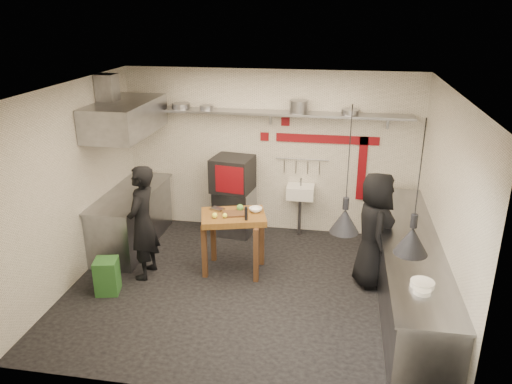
% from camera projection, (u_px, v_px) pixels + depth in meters
% --- Properties ---
extents(floor, '(5.00, 5.00, 0.00)m').
position_uv_depth(floor, '(248.00, 288.00, 7.08)').
color(floor, black).
rests_on(floor, ground).
extents(ceiling, '(5.00, 5.00, 0.00)m').
position_uv_depth(ceiling, '(247.00, 89.00, 6.10)').
color(ceiling, beige).
rests_on(ceiling, floor).
extents(wall_back, '(5.00, 0.04, 2.80)m').
position_uv_depth(wall_back, '(270.00, 152.00, 8.53)').
color(wall_back, white).
rests_on(wall_back, floor).
extents(wall_front, '(5.00, 0.04, 2.80)m').
position_uv_depth(wall_front, '(206.00, 275.00, 4.65)').
color(wall_front, white).
rests_on(wall_front, floor).
extents(wall_left, '(0.04, 4.20, 2.80)m').
position_uv_depth(wall_left, '(73.00, 185.00, 6.99)').
color(wall_left, white).
rests_on(wall_left, floor).
extents(wall_right, '(0.04, 4.20, 2.80)m').
position_uv_depth(wall_right, '(445.00, 208.00, 6.19)').
color(wall_right, white).
rests_on(wall_right, floor).
extents(red_band_horiz, '(1.70, 0.02, 0.14)m').
position_uv_depth(red_band_horiz, '(327.00, 139.00, 8.26)').
color(red_band_horiz, maroon).
rests_on(red_band_horiz, wall_back).
extents(red_band_vert, '(0.14, 0.02, 1.10)m').
position_uv_depth(red_band_vert, '(362.00, 169.00, 8.33)').
color(red_band_vert, maroon).
rests_on(red_band_vert, wall_back).
extents(red_tile_a, '(0.14, 0.02, 0.14)m').
position_uv_depth(red_tile_a, '(285.00, 122.00, 8.27)').
color(red_tile_a, maroon).
rests_on(red_tile_a, wall_back).
extents(red_tile_b, '(0.14, 0.02, 0.14)m').
position_uv_depth(red_tile_b, '(265.00, 137.00, 8.43)').
color(red_tile_b, maroon).
rests_on(red_tile_b, wall_back).
extents(back_shelf, '(4.60, 0.34, 0.04)m').
position_uv_depth(back_shelf, '(269.00, 113.00, 8.11)').
color(back_shelf, slate).
rests_on(back_shelf, wall_back).
extents(shelf_bracket_left, '(0.04, 0.06, 0.24)m').
position_uv_depth(shelf_bracket_left, '(161.00, 113.00, 8.58)').
color(shelf_bracket_left, slate).
rests_on(shelf_bracket_left, wall_back).
extents(shelf_bracket_mid, '(0.04, 0.06, 0.24)m').
position_uv_depth(shelf_bracket_mid, '(271.00, 117.00, 8.28)').
color(shelf_bracket_mid, slate).
rests_on(shelf_bracket_mid, wall_back).
extents(shelf_bracket_right, '(0.04, 0.06, 0.24)m').
position_uv_depth(shelf_bracket_right, '(388.00, 121.00, 7.98)').
color(shelf_bracket_right, slate).
rests_on(shelf_bracket_right, wall_back).
extents(pan_far_left, '(0.38, 0.38, 0.09)m').
position_uv_depth(pan_far_left, '(181.00, 106.00, 8.32)').
color(pan_far_left, slate).
rests_on(pan_far_left, back_shelf).
extents(pan_mid_left, '(0.28, 0.28, 0.07)m').
position_uv_depth(pan_mid_left, '(207.00, 107.00, 8.25)').
color(pan_mid_left, slate).
rests_on(pan_mid_left, back_shelf).
extents(stock_pot, '(0.39, 0.39, 0.20)m').
position_uv_depth(stock_pot, '(299.00, 106.00, 7.99)').
color(stock_pot, slate).
rests_on(stock_pot, back_shelf).
extents(pan_right, '(0.31, 0.31, 0.08)m').
position_uv_depth(pan_right, '(350.00, 112.00, 7.88)').
color(pan_right, slate).
rests_on(pan_right, back_shelf).
extents(oven_stand, '(0.70, 0.65, 0.80)m').
position_uv_depth(oven_stand, '(235.00, 211.00, 8.66)').
color(oven_stand, slate).
rests_on(oven_stand, floor).
extents(combi_oven, '(0.73, 0.69, 0.58)m').
position_uv_depth(combi_oven, '(233.00, 174.00, 8.42)').
color(combi_oven, black).
rests_on(combi_oven, oven_stand).
extents(oven_door, '(0.49, 0.10, 0.46)m').
position_uv_depth(oven_door, '(230.00, 180.00, 8.14)').
color(oven_door, maroon).
rests_on(oven_door, combi_oven).
extents(oven_glass, '(0.36, 0.07, 0.34)m').
position_uv_depth(oven_glass, '(230.00, 180.00, 8.15)').
color(oven_glass, black).
rests_on(oven_glass, oven_door).
extents(hand_sink, '(0.46, 0.34, 0.22)m').
position_uv_depth(hand_sink, '(300.00, 192.00, 8.49)').
color(hand_sink, white).
rests_on(hand_sink, wall_back).
extents(sink_tap, '(0.03, 0.03, 0.14)m').
position_uv_depth(sink_tap, '(301.00, 182.00, 8.43)').
color(sink_tap, slate).
rests_on(sink_tap, hand_sink).
extents(sink_drain, '(0.06, 0.06, 0.66)m').
position_uv_depth(sink_drain, '(299.00, 217.00, 8.61)').
color(sink_drain, slate).
rests_on(sink_drain, floor).
extents(utensil_rail, '(0.90, 0.02, 0.02)m').
position_uv_depth(utensil_rail, '(302.00, 159.00, 8.43)').
color(utensil_rail, slate).
rests_on(utensil_rail, wall_back).
extents(counter_right, '(0.70, 3.80, 0.90)m').
position_uv_depth(counter_right, '(408.00, 273.00, 6.58)').
color(counter_right, slate).
rests_on(counter_right, floor).
extents(counter_right_top, '(0.76, 3.90, 0.03)m').
position_uv_depth(counter_right_top, '(412.00, 241.00, 6.42)').
color(counter_right_top, slate).
rests_on(counter_right_top, counter_right).
extents(plate_stack, '(0.26, 0.26, 0.07)m').
position_uv_depth(plate_stack, '(422.00, 284.00, 5.34)').
color(plate_stack, white).
rests_on(plate_stack, counter_right_top).
extents(small_bowl_right, '(0.24, 0.24, 0.05)m').
position_uv_depth(small_bowl_right, '(422.00, 291.00, 5.22)').
color(small_bowl_right, white).
rests_on(small_bowl_right, counter_right_top).
extents(counter_left, '(0.70, 1.90, 0.90)m').
position_uv_depth(counter_left, '(132.00, 219.00, 8.23)').
color(counter_left, slate).
rests_on(counter_left, floor).
extents(counter_left_top, '(0.76, 2.00, 0.03)m').
position_uv_depth(counter_left_top, '(130.00, 193.00, 8.07)').
color(counter_left_top, slate).
rests_on(counter_left_top, counter_left).
extents(extractor_hood, '(0.78, 1.60, 0.50)m').
position_uv_depth(extractor_hood, '(125.00, 118.00, 7.63)').
color(extractor_hood, slate).
rests_on(extractor_hood, ceiling).
extents(hood_duct, '(0.28, 0.28, 0.50)m').
position_uv_depth(hood_duct, '(107.00, 91.00, 7.53)').
color(hood_duct, slate).
rests_on(hood_duct, ceiling).
extents(green_bin, '(0.37, 0.37, 0.50)m').
position_uv_depth(green_bin, '(107.00, 276.00, 6.89)').
color(green_bin, '#2A6228').
rests_on(green_bin, floor).
extents(prep_table, '(1.06, 0.86, 0.92)m').
position_uv_depth(prep_table, '(234.00, 243.00, 7.39)').
color(prep_table, brown).
rests_on(prep_table, floor).
extents(cutting_board, '(0.40, 0.33, 0.02)m').
position_uv_depth(cutting_board, '(235.00, 214.00, 7.22)').
color(cutting_board, '#54341E').
rests_on(cutting_board, prep_table).
extents(pepper_mill, '(0.05, 0.05, 0.20)m').
position_uv_depth(pepper_mill, '(246.00, 213.00, 7.00)').
color(pepper_mill, black).
rests_on(pepper_mill, prep_table).
extents(lemon_a, '(0.10, 0.10, 0.08)m').
position_uv_depth(lemon_a, '(215.00, 215.00, 7.09)').
color(lemon_a, '#F5FF40').
rests_on(lemon_a, prep_table).
extents(lemon_b, '(0.08, 0.08, 0.07)m').
position_uv_depth(lemon_b, '(225.00, 215.00, 7.09)').
color(lemon_b, '#F5FF40').
rests_on(lemon_b, prep_table).
extents(veg_ball, '(0.11, 0.11, 0.10)m').
position_uv_depth(veg_ball, '(240.00, 208.00, 7.33)').
color(veg_ball, '#4F8E37').
rests_on(veg_ball, prep_table).
extents(steel_tray, '(0.22, 0.19, 0.03)m').
position_uv_depth(steel_tray, '(217.00, 209.00, 7.38)').
color(steel_tray, slate).
rests_on(steel_tray, prep_table).
extents(bowl, '(0.21, 0.21, 0.06)m').
position_uv_depth(bowl, '(256.00, 210.00, 7.31)').
color(bowl, white).
rests_on(bowl, prep_table).
extents(heat_lamp_near, '(0.37, 0.37, 1.46)m').
position_uv_depth(heat_lamp_near, '(348.00, 171.00, 5.42)').
color(heat_lamp_near, black).
rests_on(heat_lamp_near, ceiling).
extents(heat_lamp_far, '(0.35, 0.35, 1.39)m').
position_uv_depth(heat_lamp_far, '(418.00, 189.00, 4.79)').
color(heat_lamp_far, black).
rests_on(heat_lamp_far, ceiling).
extents(chef_left, '(0.43, 0.63, 1.70)m').
position_uv_depth(chef_left, '(143.00, 223.00, 7.13)').
color(chef_left, black).
rests_on(chef_left, floor).
extents(chef_right, '(0.63, 0.87, 1.67)m').
position_uv_depth(chef_right, '(375.00, 230.00, 6.92)').
color(chef_right, black).
rests_on(chef_right, floor).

